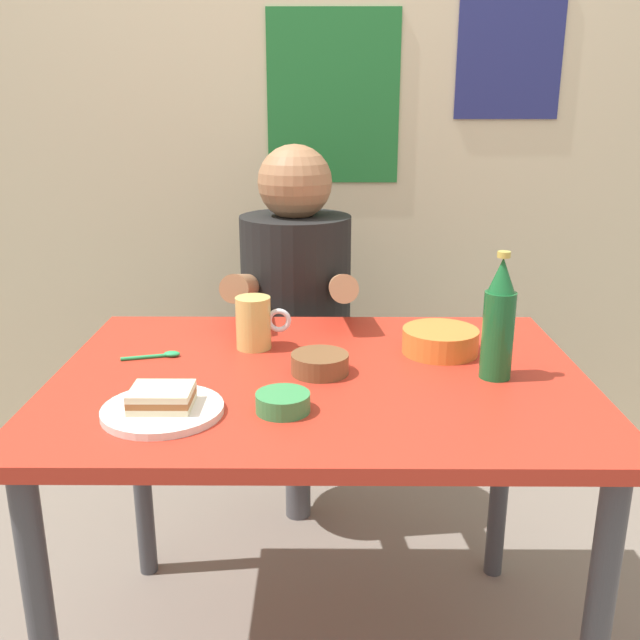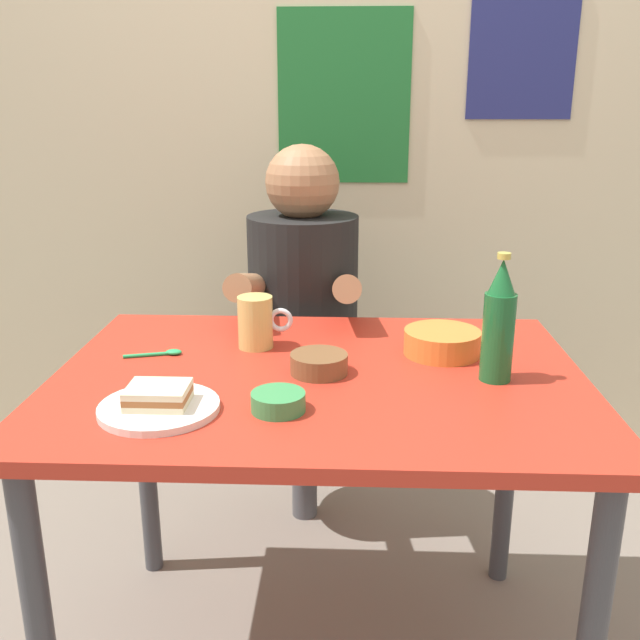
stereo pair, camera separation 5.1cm
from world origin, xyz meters
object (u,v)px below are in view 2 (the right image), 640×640
beer_mug (257,322)px  beer_bottle (499,324)px  dining_table (319,414)px  stool (304,415)px  sandwich (158,395)px  soup_bowl_orange (442,341)px  person_seated (303,286)px  plate_orange (159,408)px

beer_mug → beer_bottle: bearing=-19.2°
dining_table → stool: size_ratio=2.44×
stool → sandwich: (-0.21, -0.83, 0.42)m
stool → sandwich: bearing=-104.1°
dining_table → soup_bowl_orange: size_ratio=6.47×
stool → person_seated: bearing=-90.0°
plate_orange → person_seated: bearing=75.7°
plate_orange → beer_mug: 0.39m
sandwich → beer_bottle: 0.67m
plate_orange → beer_bottle: size_ratio=0.84×
beer_mug → plate_orange: bearing=-110.4°
person_seated → sandwich: bearing=-104.3°
plate_orange → beer_bottle: 0.68m
plate_orange → beer_bottle: (0.64, 0.18, 0.11)m
person_seated → plate_orange: bearing=-104.3°
soup_bowl_orange → dining_table: bearing=-154.6°
beer_mug → person_seated: bearing=80.8°
person_seated → beer_bottle: (0.43, -0.64, 0.09)m
soup_bowl_orange → beer_mug: bearing=176.1°
person_seated → sandwich: size_ratio=6.54×
person_seated → stool: bearing=90.0°
sandwich → beer_mug: size_ratio=0.87×
sandwich → soup_bowl_orange: soup_bowl_orange is taller
beer_bottle → sandwich: bearing=-164.2°
stool → person_seated: size_ratio=0.63×
person_seated → beer_mug: bearing=-99.2°
stool → plate_orange: (-0.21, -0.83, 0.40)m
sandwich → beer_bottle: size_ratio=0.42×
stool → beer_mug: size_ratio=3.57×
stool → sandwich: sandwich is taller
dining_table → soup_bowl_orange: 0.32m
person_seated → soup_bowl_orange: size_ratio=4.23×
stool → soup_bowl_orange: (0.34, -0.50, 0.42)m
dining_table → soup_bowl_orange: bearing=25.4°
dining_table → person_seated: 0.63m
plate_orange → sandwich: (0.00, 0.00, 0.02)m
person_seated → plate_orange: size_ratio=3.27×
dining_table → plate_orange: size_ratio=5.00×
person_seated → beer_mug: person_seated is taller
person_seated → sandwich: (-0.21, -0.82, 0.01)m
person_seated → beer_bottle: person_seated is taller
soup_bowl_orange → person_seated: bearing=125.0°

